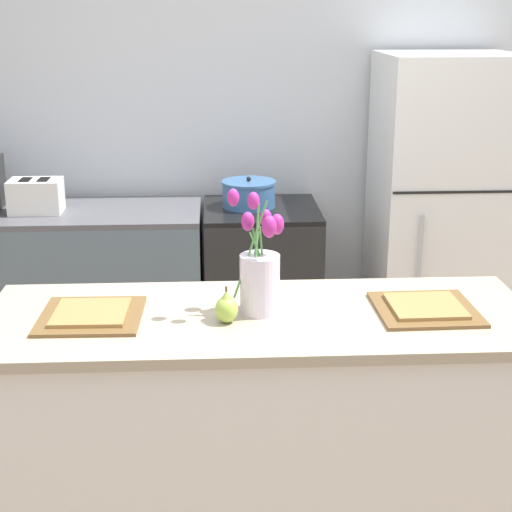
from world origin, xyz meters
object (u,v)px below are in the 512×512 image
at_px(stove_range, 261,288).
at_px(refrigerator, 440,215).
at_px(plate_setting_right, 425,308).
at_px(flower_vase, 259,273).
at_px(pear_figurine, 226,308).
at_px(toaster, 36,196).
at_px(cooking_pot, 249,194).
at_px(plate_setting_left, 91,314).

height_order(stove_range, refrigerator, refrigerator).
bearing_deg(plate_setting_right, flower_vase, 178.42).
xyz_separation_m(pear_figurine, toaster, (-0.94, 1.62, -0.01)).
bearing_deg(refrigerator, cooking_pot, 178.55).
bearing_deg(stove_range, plate_setting_right, -74.35).
distance_m(pear_figurine, plate_setting_right, 0.66).
distance_m(refrigerator, plate_setting_left, 2.26).
xyz_separation_m(refrigerator, plate_setting_right, (-0.50, -1.60, 0.11)).
bearing_deg(plate_setting_right, plate_setting_left, 180.00).
bearing_deg(plate_setting_left, flower_vase, 1.60).
xyz_separation_m(stove_range, cooking_pot, (-0.06, 0.03, 0.52)).
bearing_deg(plate_setting_right, pear_figurine, -174.33).
bearing_deg(toaster, flower_vase, -55.81).
distance_m(pear_figurine, plate_setting_left, 0.44).
bearing_deg(toaster, refrigerator, 0.99).
bearing_deg(plate_setting_right, cooking_pot, 107.50).
relative_size(pear_figurine, cooking_pot, 0.43).
bearing_deg(pear_figurine, flower_vase, 36.69).
relative_size(flower_vase, plate_setting_left, 1.27).
distance_m(stove_range, flower_vase, 1.70).
bearing_deg(refrigerator, flower_vase, -123.65).
bearing_deg(pear_figurine, plate_setting_right, 5.67).
height_order(flower_vase, toaster, flower_vase).
relative_size(stove_range, cooking_pot, 3.14).
bearing_deg(toaster, plate_setting_right, -44.29).
bearing_deg(plate_setting_left, toaster, 107.94).
xyz_separation_m(pear_figurine, plate_setting_left, (-0.44, 0.07, -0.04)).
relative_size(stove_range, pear_figurine, 7.38).
relative_size(pear_figurine, plate_setting_left, 0.37).
xyz_separation_m(flower_vase, plate_setting_right, (0.55, -0.02, -0.13)).
bearing_deg(plate_setting_left, stove_range, 67.93).
bearing_deg(flower_vase, refrigerator, 56.35).
distance_m(plate_setting_right, toaster, 2.23).
height_order(pear_figurine, cooking_pot, pear_figurine).
xyz_separation_m(flower_vase, toaster, (-1.05, 1.54, -0.10)).
xyz_separation_m(refrigerator, flower_vase, (-1.05, -1.58, 0.24)).
distance_m(stove_range, refrigerator, 1.03).
xyz_separation_m(flower_vase, plate_setting_left, (-0.54, -0.02, -0.13)).
height_order(flower_vase, cooking_pot, flower_vase).
xyz_separation_m(refrigerator, pear_figurine, (-1.16, -1.66, 0.15)).
xyz_separation_m(stove_range, flower_vase, (-0.10, -1.58, 0.63)).
distance_m(refrigerator, flower_vase, 1.91).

